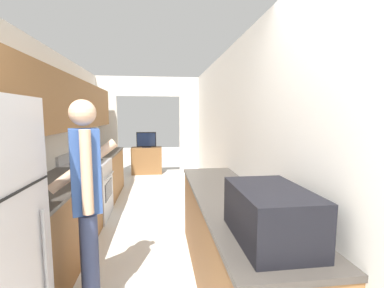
{
  "coord_description": "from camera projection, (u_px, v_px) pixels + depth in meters",
  "views": [
    {
      "loc": [
        0.25,
        -0.82,
        1.61
      ],
      "look_at": [
        0.72,
        2.9,
        1.19
      ],
      "focal_mm": 24.0,
      "sensor_mm": 36.0,
      "label": 1
    }
  ],
  "objects": [
    {
      "name": "suitcase",
      "position": [
        270.0,
        214.0,
        1.49
      ],
      "size": [
        0.39,
        0.62,
        0.3
      ],
      "color": "black",
      "rests_on": "counter_right"
    },
    {
      "name": "counter_left",
      "position": [
        81.0,
        197.0,
        3.67
      ],
      "size": [
        0.62,
        4.21,
        0.89
      ],
      "color": "brown",
      "rests_on": "ground_plane"
    },
    {
      "name": "wall_right",
      "position": [
        242.0,
        146.0,
        3.0
      ],
      "size": [
        0.06,
        7.73,
        2.5
      ],
      "color": "white",
      "rests_on": "ground_plane"
    },
    {
      "name": "wall_left",
      "position": [
        45.0,
        126.0,
        3.09
      ],
      "size": [
        0.38,
        7.73,
        2.5
      ],
      "color": "white",
      "rests_on": "ground_plane"
    },
    {
      "name": "counter_right",
      "position": [
        230.0,
        243.0,
        2.35
      ],
      "size": [
        0.62,
        2.4,
        0.89
      ],
      "color": "brown",
      "rests_on": "ground_plane"
    },
    {
      "name": "tv_cabinet",
      "position": [
        147.0,
        160.0,
        7.08
      ],
      "size": [
        0.82,
        0.42,
        0.73
      ],
      "color": "brown",
      "rests_on": "ground_plane"
    },
    {
      "name": "television",
      "position": [
        146.0,
        140.0,
        6.98
      ],
      "size": [
        0.53,
        0.16,
        0.42
      ],
      "color": "black",
      "rests_on": "tv_cabinet"
    },
    {
      "name": "range_oven",
      "position": [
        88.0,
        190.0,
        3.99
      ],
      "size": [
        0.66,
        0.74,
        1.03
      ],
      "color": "#B7B7BC",
      "rests_on": "ground_plane"
    },
    {
      "name": "wall_far_with_doorway",
      "position": [
        149.0,
        123.0,
        6.08
      ],
      "size": [
        2.76,
        0.06,
        2.5
      ],
      "color": "white",
      "rests_on": "ground_plane"
    },
    {
      "name": "person",
      "position": [
        87.0,
        202.0,
        2.0
      ],
      "size": [
        0.55,
        0.45,
        1.73
      ],
      "rotation": [
        0.0,
        0.0,
        1.91
      ],
      "color": "#384266",
      "rests_on": "ground_plane"
    }
  ]
}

